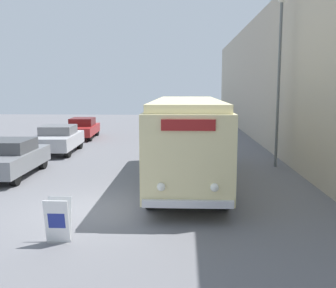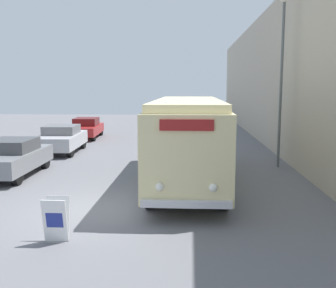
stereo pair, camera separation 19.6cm
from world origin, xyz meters
name	(u,v)px [view 1 (the left image)]	position (x,y,z in m)	size (l,w,h in m)	color
ground_plane	(93,211)	(0.00, 0.00, 0.00)	(80.00, 80.00, 0.00)	slate
building_wall_right	(279,76)	(7.47, 10.00, 4.10)	(0.30, 60.00, 8.19)	#B2A893
vintage_bus	(187,136)	(2.72, 3.61, 1.73)	(2.45, 9.54, 3.07)	black
sign_board	(58,221)	(-0.24, -2.31, 0.50)	(0.56, 0.38, 1.03)	gray
streetlamp	(280,59)	(6.70, 6.63, 4.70)	(0.36, 0.36, 7.40)	#595E60
parked_car_near	(9,158)	(-4.32, 4.25, 0.75)	(2.04, 4.43, 1.46)	black
parked_car_mid	(58,139)	(-4.17, 9.93, 0.76)	(2.17, 4.39, 1.47)	black
parked_car_far	(82,128)	(-4.45, 16.04, 0.72)	(2.11, 4.59, 1.41)	black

